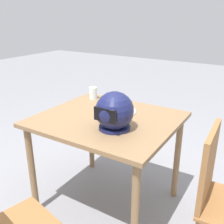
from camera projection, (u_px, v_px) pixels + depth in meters
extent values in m
plane|color=gray|center=(108.00, 202.00, 2.21)|extent=(14.00, 14.00, 0.00)
cube|color=olive|center=(107.00, 119.00, 1.94)|extent=(1.00, 0.88, 0.03)
cylinder|color=olive|center=(177.00, 158.00, 2.16)|extent=(0.05, 0.05, 0.74)
cylinder|color=olive|center=(91.00, 134.00, 2.59)|extent=(0.05, 0.05, 0.74)
cylinder|color=olive|center=(135.00, 215.00, 1.56)|extent=(0.05, 0.05, 0.74)
cylinder|color=olive|center=(32.00, 171.00, 1.99)|extent=(0.05, 0.05, 0.74)
cylinder|color=white|center=(116.00, 111.00, 2.05)|extent=(0.30, 0.30, 0.01)
cylinder|color=tan|center=(116.00, 109.00, 2.04)|extent=(0.23, 0.23, 0.02)
cylinder|color=red|center=(116.00, 108.00, 2.04)|extent=(0.20, 0.20, 0.00)
sphere|color=#234C1E|center=(121.00, 104.00, 2.08)|extent=(0.04, 0.04, 0.04)
sphere|color=#234C1E|center=(123.00, 104.00, 2.09)|extent=(0.03, 0.03, 0.03)
sphere|color=#234C1E|center=(111.00, 103.00, 2.10)|extent=(0.04, 0.04, 0.04)
sphere|color=#234C1E|center=(122.00, 106.00, 2.04)|extent=(0.03, 0.03, 0.03)
sphere|color=#234C1E|center=(124.00, 106.00, 2.03)|extent=(0.04, 0.04, 0.04)
cylinder|color=#E0D172|center=(119.00, 106.00, 2.04)|extent=(0.02, 0.02, 0.02)
cylinder|color=#E0D172|center=(116.00, 108.00, 2.01)|extent=(0.02, 0.02, 0.01)
cylinder|color=#E0D172|center=(126.00, 108.00, 2.02)|extent=(0.02, 0.02, 0.01)
sphere|color=#191E4C|center=(115.00, 111.00, 1.70)|extent=(0.25, 0.25, 0.25)
cylinder|color=#191E4C|center=(114.00, 127.00, 1.74)|extent=(0.21, 0.21, 0.02)
cube|color=black|center=(105.00, 115.00, 1.61)|extent=(0.16, 0.02, 0.09)
cylinder|color=silver|center=(93.00, 93.00, 2.34)|extent=(0.07, 0.07, 0.11)
cube|color=#996638|center=(208.00, 166.00, 1.50)|extent=(0.05, 0.38, 0.45)
cylinder|color=#996638|center=(207.00, 212.00, 1.79)|extent=(0.04, 0.04, 0.43)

